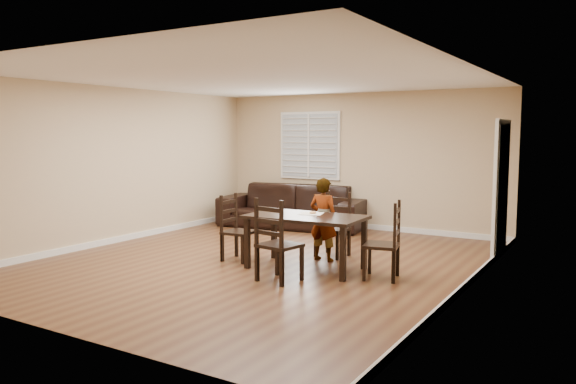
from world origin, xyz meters
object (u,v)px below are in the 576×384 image
object	(u,v)px
donut	(313,212)
sofa	(292,206)
chair_left	(233,230)
chair_right	(391,244)
chair_far	(273,245)
child	(324,219)
dining_table	(306,222)
chair_near	(336,226)

from	to	relation	value
donut	sofa	world-z (taller)	sofa
chair_left	chair_right	world-z (taller)	chair_right
chair_right	sofa	size ratio (longest dim) A/B	0.35
chair_far	child	xyz separation A→B (m)	(-0.04, 1.46, 0.13)
chair_far	chair_right	world-z (taller)	chair_far
dining_table	chair_left	distance (m)	1.26
dining_table	donut	size ratio (longest dim) A/B	16.92
chair_far	child	distance (m)	1.46
sofa	child	bearing A→B (deg)	-59.55
chair_far	child	world-z (taller)	child
chair_far	chair_right	bearing A→B (deg)	-133.36
chair_left	sofa	bearing A→B (deg)	10.84
chair_right	donut	bearing A→B (deg)	-107.98
chair_far	chair_right	distance (m)	1.55
dining_table	chair_right	world-z (taller)	chair_right
dining_table	chair_near	world-z (taller)	chair_near
chair_right	child	distance (m)	1.37
chair_far	sofa	xyz separation A→B (m)	(-1.99, 3.81, -0.06)
dining_table	sofa	size ratio (longest dim) A/B	0.57
dining_table	child	size ratio (longest dim) A/B	1.33
sofa	dining_table	bearing A→B (deg)	-65.31
chair_left	dining_table	bearing A→B (deg)	-90.57
chair_far	chair_right	xyz separation A→B (m)	(1.23, 0.95, -0.02)
dining_table	chair_far	world-z (taller)	chair_far
chair_right	dining_table	bearing A→B (deg)	-99.45
chair_right	donut	world-z (taller)	chair_right
chair_right	donut	xyz separation A→B (m)	(-1.22, 0.11, 0.32)
chair_far	child	bearing A→B (deg)	-79.59
chair_far	donut	bearing A→B (deg)	-81.08
child	chair_right	bearing A→B (deg)	160.62
chair_far	chair_left	world-z (taller)	chair_far
chair_left	chair_far	bearing A→B (deg)	-126.29
donut	sofa	distance (m)	3.42
chair_near	donut	xyz separation A→B (m)	(0.04, -0.85, 0.33)
chair_near	chair_right	bearing A→B (deg)	-33.16
dining_table	chair_left	bearing A→B (deg)	-179.94
dining_table	chair_near	distance (m)	1.06
chair_left	donut	xyz separation A→B (m)	(1.25, 0.24, 0.33)
chair_left	child	world-z (taller)	child
dining_table	chair_far	distance (m)	0.89
chair_near	chair_left	bearing A→B (deg)	-134.04
chair_right	chair_near	bearing A→B (deg)	-140.01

